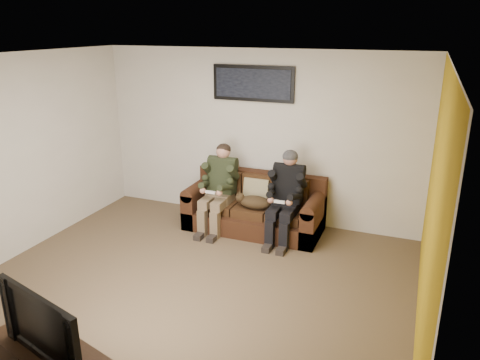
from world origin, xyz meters
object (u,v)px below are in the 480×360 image
at_px(person_right, 286,192).
at_px(framed_poster, 253,83).
at_px(person_left, 219,183).
at_px(sofa, 255,209).
at_px(television, 51,321).
at_px(cat, 254,202).

bearing_deg(person_right, framed_poster, 141.78).
relative_size(person_left, person_right, 0.99).
bearing_deg(sofa, television, -94.97).
distance_m(framed_poster, television, 4.39).
bearing_deg(television, framed_poster, 103.91).
distance_m(sofa, person_left, 0.66).
xyz_separation_m(sofa, television, (-0.33, -3.77, 0.42)).
distance_m(person_left, person_right, 1.02).
relative_size(person_left, television, 1.24).
relative_size(cat, framed_poster, 0.53).
bearing_deg(framed_poster, sofa, -63.13).
bearing_deg(person_left, framed_poster, 60.95).
bearing_deg(television, cat, 99.58).
bearing_deg(person_right, person_left, -179.98).
distance_m(sofa, cat, 0.29).
relative_size(sofa, cat, 3.03).
bearing_deg(person_right, cat, -173.72).
distance_m(person_right, framed_poster, 1.67).
bearing_deg(sofa, person_right, -17.92).
relative_size(framed_poster, television, 1.24).
bearing_deg(sofa, cat, -76.66).
xyz_separation_m(sofa, person_left, (-0.51, -0.17, 0.39)).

